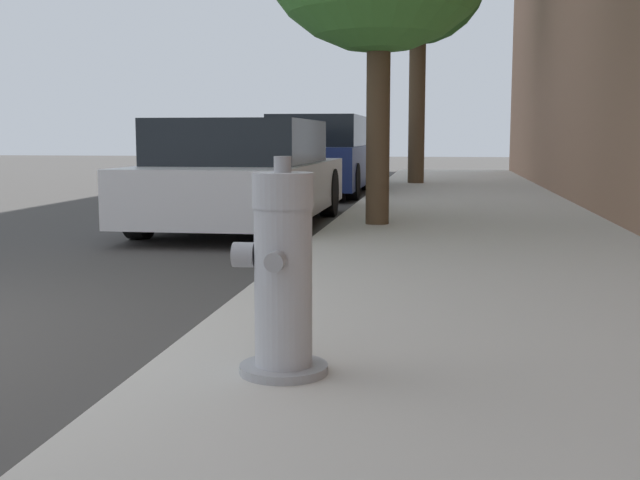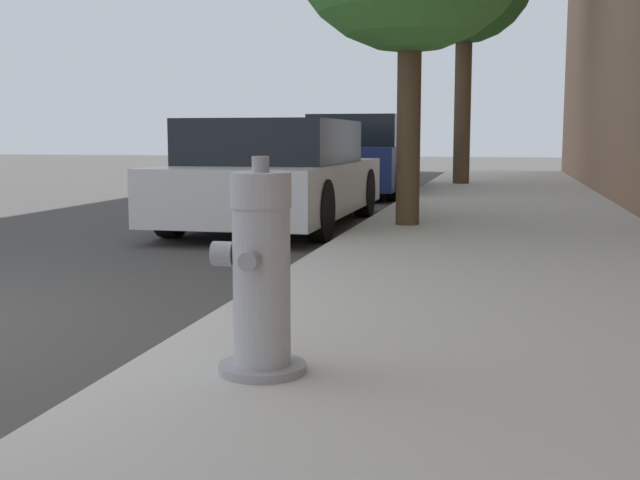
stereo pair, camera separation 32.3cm
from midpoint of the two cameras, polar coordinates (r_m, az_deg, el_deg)
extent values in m
cube|color=beige|center=(3.57, 15.49, -9.46)|extent=(3.12, 40.00, 0.13)
cylinder|color=#97979C|center=(3.31, -1.30, -9.08)|extent=(0.36, 0.36, 0.04)
cylinder|color=#B2B2B7|center=(3.23, -1.31, -3.34)|extent=(0.23, 0.23, 0.64)
cylinder|color=#B2B2B7|center=(3.18, -1.33, 3.57)|extent=(0.24, 0.24, 0.14)
cylinder|color=#97979C|center=(3.17, -1.34, 5.40)|extent=(0.07, 0.07, 0.06)
cylinder|color=#97979C|center=(3.06, -2.02, -1.50)|extent=(0.08, 0.07, 0.08)
cylinder|color=#97979C|center=(3.35, -0.68, -0.72)|extent=(0.08, 0.07, 0.08)
cylinder|color=#97979C|center=(3.25, -4.05, -1.00)|extent=(0.09, 0.10, 0.10)
cube|color=silver|center=(9.73, -2.00, 3.79)|extent=(1.80, 4.39, 0.59)
cube|color=black|center=(9.54, -2.29, 7.01)|extent=(1.66, 2.42, 0.51)
cylinder|color=black|center=(11.27, -4.26, 3.50)|extent=(0.20, 0.65, 0.65)
cylinder|color=black|center=(10.90, 4.02, 3.37)|extent=(0.20, 0.65, 0.65)
cylinder|color=black|center=(8.72, -9.53, 2.29)|extent=(0.20, 0.65, 0.65)
cylinder|color=black|center=(8.23, 1.09, 2.09)|extent=(0.20, 0.65, 0.65)
cube|color=navy|center=(15.06, 3.69, 5.30)|extent=(1.68, 4.35, 0.73)
cube|color=black|center=(14.88, 3.60, 7.75)|extent=(1.54, 2.39, 0.56)
cylinder|color=black|center=(16.53, 1.83, 4.72)|extent=(0.20, 0.63, 0.63)
cylinder|color=black|center=(16.30, 7.08, 4.63)|extent=(0.20, 0.63, 0.63)
cylinder|color=black|center=(13.89, -0.31, 4.23)|extent=(0.20, 0.63, 0.63)
cylinder|color=black|center=(13.63, 5.93, 4.12)|extent=(0.20, 0.63, 0.63)
cylinder|color=brown|center=(8.79, 7.39, 8.66)|extent=(0.26, 0.26, 2.32)
cylinder|color=brown|center=(16.76, 10.66, 9.62)|extent=(0.34, 0.34, 3.29)
camera|label=1|loc=(0.16, -87.89, 0.27)|focal=45.00mm
camera|label=2|loc=(0.16, 92.11, -0.27)|focal=45.00mm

